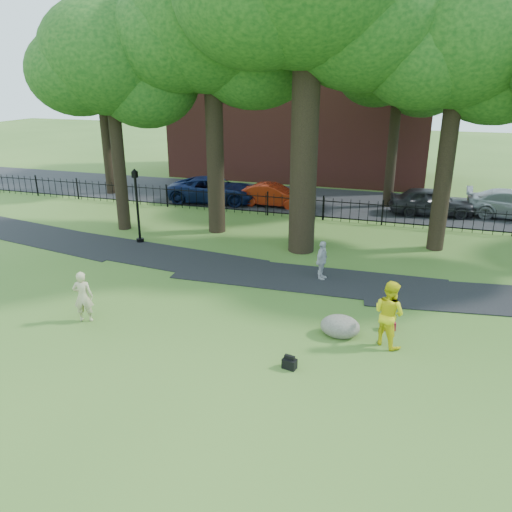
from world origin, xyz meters
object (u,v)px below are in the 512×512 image
(man, at_px, (389,313))
(red_sedan, at_px, (273,195))
(woman, at_px, (83,297))
(boulder, at_px, (340,325))
(lamppost, at_px, (137,207))

(man, bearing_deg, red_sedan, -26.23)
(man, height_order, red_sedan, man)
(woman, xyz_separation_m, boulder, (7.60, 1.50, -0.48))
(woman, relative_size, lamppost, 0.49)
(boulder, relative_size, lamppost, 0.34)
(woman, height_order, man, man)
(man, height_order, lamppost, lamppost)
(man, height_order, boulder, man)
(lamppost, bearing_deg, woman, -68.48)
(woman, relative_size, boulder, 1.42)
(boulder, distance_m, lamppost, 11.55)
(woman, relative_size, red_sedan, 0.42)
(lamppost, xyz_separation_m, red_sedan, (3.89, 8.22, -1.00))
(man, xyz_separation_m, boulder, (-1.33, 0.12, -0.62))
(boulder, height_order, red_sedan, red_sedan)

